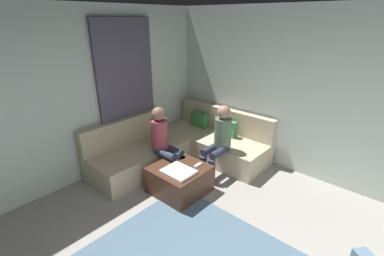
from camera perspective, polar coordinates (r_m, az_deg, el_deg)
name	(u,v)px	position (r m, az deg, el deg)	size (l,w,h in m)	color
wall_back	(331,100)	(4.57, 27.32, 5.32)	(6.00, 0.12, 2.70)	silver
wall_left	(46,105)	(4.35, -28.40, 4.33)	(0.12, 6.00, 2.70)	silver
curtain_panel	(127,95)	(4.86, -13.49, 6.88)	(0.06, 1.10, 2.50)	#595166
sectional_couch	(183,146)	(5.01, -1.98, -3.92)	(2.10, 2.55, 0.87)	#C6B593
ottoman	(180,179)	(4.19, -2.64, -10.74)	(0.76, 0.76, 0.42)	#4C2D1E
folded_blanket	(179,172)	(3.94, -2.86, -9.18)	(0.44, 0.36, 0.04)	white
coffee_mug	(177,155)	(4.30, -3.14, -5.81)	(0.08, 0.08, 0.10)	#334C72
game_remote	(198,165)	(4.11, 1.29, -7.81)	(0.05, 0.15, 0.02)	white
person_on_couch_back	(219,139)	(4.44, 5.76, -2.25)	(0.30, 0.60, 1.20)	#2D3347
person_on_couch_side	(164,140)	(4.38, -5.96, -2.61)	(0.60, 0.30, 1.20)	#2D3347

